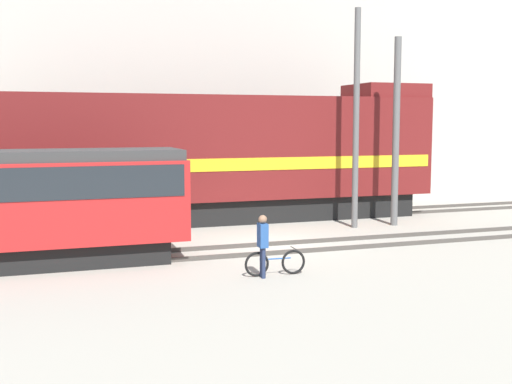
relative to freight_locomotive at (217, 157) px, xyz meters
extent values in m
plane|color=#9E998C|center=(0.39, -5.52, -2.71)|extent=(120.00, 120.00, 0.00)
cube|color=#47423D|center=(0.39, -7.11, -2.64)|extent=(60.00, 0.07, 0.14)
cube|color=#47423D|center=(0.39, -5.67, -2.64)|extent=(60.00, 0.07, 0.14)
cube|color=#47423D|center=(0.39, -0.72, -2.64)|extent=(60.00, 0.07, 0.14)
cube|color=#47423D|center=(0.39, 0.72, -2.64)|extent=(60.00, 0.07, 0.14)
cube|color=#B7B2A8|center=(0.39, 8.11, 4.72)|extent=(48.20, 6.00, 14.85)
cube|color=black|center=(-0.13, 0.00, -2.21)|extent=(17.35, 2.55, 1.00)
cube|color=maroon|center=(-0.13, 0.00, 0.38)|extent=(18.86, 3.00, 4.18)
cube|color=gold|center=(-0.13, 0.00, -0.25)|extent=(18.48, 3.04, 0.50)
cube|color=maroon|center=(7.80, 0.00, 2.77)|extent=(3.00, 2.85, 0.60)
cube|color=black|center=(-7.39, -6.39, -2.36)|extent=(7.92, 2.00, 0.70)
cube|color=#B21E1E|center=(-7.39, -6.39, -0.84)|extent=(9.00, 2.50, 2.33)
cube|color=#1E2328|center=(-7.39, -6.39, -0.23)|extent=(8.64, 2.54, 0.90)
cube|color=#333333|center=(-7.39, -6.39, 0.47)|extent=(8.82, 2.38, 0.30)
torus|color=black|center=(-0.53, -9.64, -2.37)|extent=(0.68, 0.10, 0.68)
torus|color=black|center=(-1.56, -9.59, -2.37)|extent=(0.68, 0.10, 0.68)
cylinder|color=#1E4C99|center=(-1.04, -9.61, -2.25)|extent=(0.88, 0.08, 0.04)
cylinder|color=#1E4C99|center=(-1.41, -9.60, -2.22)|extent=(0.03, 0.03, 0.30)
cylinder|color=#262626|center=(-0.53, -9.64, -1.98)|extent=(0.05, 0.44, 0.02)
cylinder|color=#232D4C|center=(-1.44, -9.66, -2.30)|extent=(0.11, 0.11, 0.82)
cylinder|color=#232D4C|center=(-1.45, -9.82, -2.30)|extent=(0.11, 0.11, 0.82)
cube|color=#264C8C|center=(-1.45, -9.74, -1.57)|extent=(0.24, 0.37, 0.64)
sphere|color=#8C664C|center=(-1.45, -9.74, -1.14)|extent=(0.22, 0.22, 0.22)
cylinder|color=#595959|center=(4.70, -3.20, 1.51)|extent=(0.24, 0.24, 8.44)
cylinder|color=#595959|center=(6.47, -3.20, 1.01)|extent=(0.27, 0.27, 7.43)
camera|label=1|loc=(-7.02, -25.49, 1.40)|focal=45.00mm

